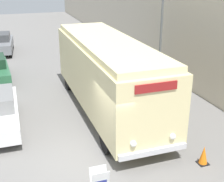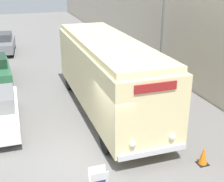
{
  "view_description": "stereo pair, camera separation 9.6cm",
  "coord_description": "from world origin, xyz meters",
  "views": [
    {
      "loc": [
        -2.28,
        -9.09,
        6.31
      ],
      "look_at": [
        1.33,
        1.28,
        1.97
      ],
      "focal_mm": 50.0,
      "sensor_mm": 36.0,
      "label": 1
    },
    {
      "loc": [
        -2.19,
        -9.12,
        6.31
      ],
      "look_at": [
        1.33,
        1.28,
        1.97
      ],
      "focal_mm": 50.0,
      "sensor_mm": 36.0,
      "label": 2
    }
  ],
  "objects": [
    {
      "name": "ground_plane",
      "position": [
        0.0,
        0.0,
        0.0
      ],
      "size": [
        80.0,
        80.0,
        0.0
      ],
      "primitive_type": "plane",
      "color": "slate"
    },
    {
      "name": "building_wall_right",
      "position": [
        7.26,
        10.0,
        3.63
      ],
      "size": [
        0.3,
        60.0,
        7.26
      ],
      "color": "beige",
      "rests_on": "ground_plane"
    },
    {
      "name": "vintage_bus",
      "position": [
        1.93,
        3.65,
        1.92
      ],
      "size": [
        2.6,
        9.66,
        3.4
      ],
      "color": "black",
      "rests_on": "ground_plane"
    },
    {
      "name": "streetlamp",
      "position": [
        5.97,
        6.32,
        4.68
      ],
      "size": [
        0.36,
        0.36,
        7.37
      ],
      "color": "#595E60",
      "rests_on": "ground_plane"
    },
    {
      "name": "parked_car_far",
      "position": [
        -2.71,
        16.7,
        0.78
      ],
      "size": [
        2.28,
        4.39,
        1.55
      ],
      "rotation": [
        0.0,
        0.0,
        -0.08
      ],
      "color": "black",
      "rests_on": "ground_plane"
    },
    {
      "name": "traffic_cone",
      "position": [
        3.69,
        -1.51,
        0.33
      ],
      "size": [
        0.36,
        0.36,
        0.68
      ],
      "color": "black",
      "rests_on": "ground_plane"
    }
  ]
}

